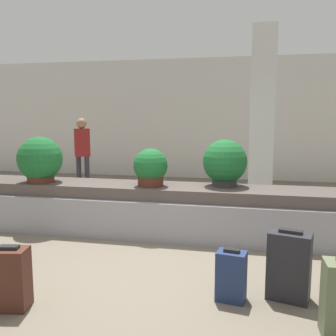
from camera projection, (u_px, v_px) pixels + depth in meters
ground_plane at (143, 270)px, 4.11m from camera, size 18.00×18.00×0.00m
back_wall at (207, 119)px, 10.01m from camera, size 18.00×0.06×3.20m
carousel at (168, 211)px, 5.34m from camera, size 6.60×0.89×0.70m
pillar at (262, 121)px, 6.49m from camera, size 0.41×0.41×3.20m
suitcase_0 at (11, 279)px, 3.26m from camera, size 0.33×0.27×0.57m
suitcase_2 at (289, 266)px, 3.42m from camera, size 0.42×0.31×0.66m
suitcase_3 at (231, 276)px, 3.41m from camera, size 0.29×0.22×0.49m
potted_plant_0 at (40, 160)px, 5.52m from camera, size 0.66×0.66×0.68m
potted_plant_1 at (151, 168)px, 5.22m from camera, size 0.48×0.48×0.53m
potted_plant_2 at (225, 163)px, 5.21m from camera, size 0.62×0.62×0.65m
traveler_0 at (82, 148)px, 8.34m from camera, size 0.37×0.33×1.63m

